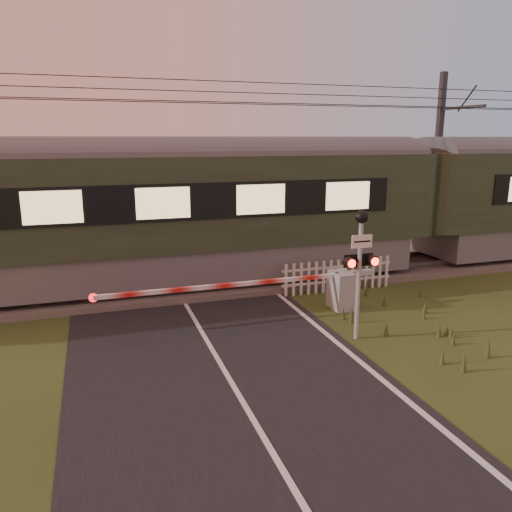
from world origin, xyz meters
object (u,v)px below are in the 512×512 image
object	(u,v)px
catenary_mast	(438,160)
train	(412,200)
boom_gate	(327,289)
picket_fence	(338,276)
crossing_signal	(360,252)

from	to	relation	value
catenary_mast	train	bearing A→B (deg)	-140.30
boom_gate	catenary_mast	size ratio (longest dim) A/B	1.05
boom_gate	catenary_mast	world-z (taller)	catenary_mast
train	boom_gate	size ratio (longest dim) A/B	6.14
train	catenary_mast	distance (m)	3.70
boom_gate	picket_fence	distance (m)	1.74
crossing_signal	catenary_mast	bearing A→B (deg)	44.23
picket_fence	catenary_mast	bearing A→B (deg)	32.58
crossing_signal	catenary_mast	world-z (taller)	catenary_mast
picket_fence	catenary_mast	distance (m)	8.27
train	picket_fence	distance (m)	4.62
crossing_signal	catenary_mast	distance (m)	10.89
boom_gate	picket_fence	world-z (taller)	boom_gate
crossing_signal	picket_fence	bearing A→B (deg)	69.48
train	crossing_signal	world-z (taller)	train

